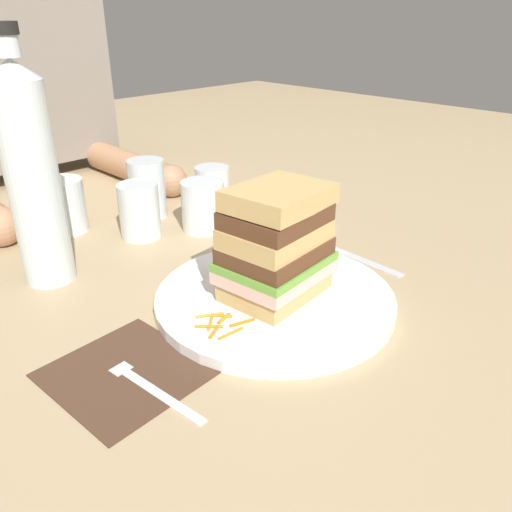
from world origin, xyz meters
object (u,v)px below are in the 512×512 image
fork (140,379)px  napkin_dark (126,372)px  knife (347,254)px  empty_tumbler_0 (61,206)px  empty_tumbler_2 (212,188)px  juice_glass (203,208)px  sandwich (275,244)px  water_bottle (32,175)px  empty_tumbler_3 (139,211)px  main_plate (273,298)px  empty_tumbler_1 (147,189)px

fork → napkin_dark: bearing=95.0°
knife → empty_tumbler_0: size_ratio=2.34×
knife → empty_tumbler_2: 0.29m
juice_glass → empty_tumbler_2: (0.08, 0.07, 0.00)m
sandwich → water_bottle: bearing=122.7°
water_bottle → juice_glass: bearing=-3.3°
empty_tumbler_2 → water_bottle: bearing=-171.4°
knife → empty_tumbler_0: (-0.25, 0.38, 0.04)m
fork → empty_tumbler_2: empty_tumbler_2 is taller
empty_tumbler_0 → empty_tumbler_2: empty_tumbler_0 is taller
napkin_dark → juice_glass: juice_glass is taller
empty_tumbler_3 → juice_glass: bearing=-28.1°
empty_tumbler_3 → fork: bearing=-124.2°
empty_tumbler_0 → empty_tumbler_3: empty_tumbler_3 is taller
knife → juice_glass: juice_glass is taller
fork → juice_glass: size_ratio=2.05×
sandwich → empty_tumbler_0: (-0.07, 0.40, -0.04)m
main_plate → empty_tumbler_2: bearing=61.3°
knife → water_bottle: size_ratio=0.63×
juice_glass → empty_tumbler_3: size_ratio=0.93×
juice_glass → empty_tumbler_1: 0.12m
main_plate → empty_tumbler_3: empty_tumbler_3 is taller
sandwich → water_bottle: (-0.17, 0.26, 0.06)m
fork → empty_tumbler_0: empty_tumbler_0 is taller
fork → empty_tumbler_2: bearing=40.7°
napkin_dark → fork: fork is taller
empty_tumbler_2 → empty_tumbler_1: bearing=155.2°
sandwich → empty_tumbler_1: (0.06, 0.36, -0.03)m
fork → empty_tumbler_0: bearing=72.5°
napkin_dark → empty_tumbler_2: 0.48m
fork → water_bottle: bearing=81.9°
sandwich → knife: sandwich is taller
fork → empty_tumbler_2: size_ratio=2.19×
sandwich → empty_tumbler_2: (0.17, 0.31, -0.04)m
main_plate → knife: (0.18, 0.02, -0.01)m
sandwich → juice_glass: sandwich is taller
empty_tumbler_1 → napkin_dark: bearing=-127.8°
knife → empty_tumbler_2: bearing=91.8°
juice_glass → water_bottle: 0.28m
empty_tumbler_1 → empty_tumbler_2: 0.12m
sandwich → fork: sandwich is taller
main_plate → water_bottle: 0.33m
napkin_dark → empty_tumbler_1: size_ratio=1.43×
sandwich → knife: bearing=5.2°
knife → juice_glass: bearing=110.8°
sandwich → knife: (0.18, 0.02, -0.08)m
main_plate → fork: bearing=-176.9°
juice_glass → water_bottle: size_ratio=0.26×
napkin_dark → juice_glass: 0.38m
main_plate → water_bottle: bearing=122.6°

